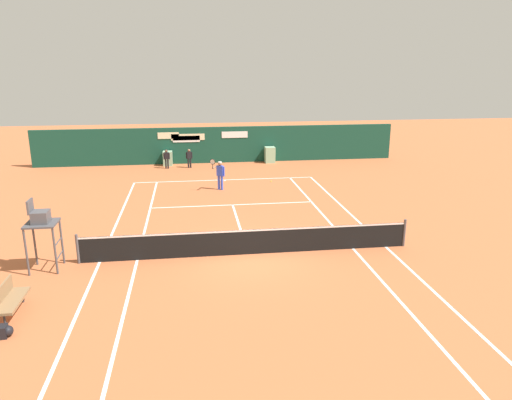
% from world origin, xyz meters
% --- Properties ---
extents(ground_plane, '(80.00, 80.00, 0.01)m').
position_xyz_m(ground_plane, '(-0.00, 0.58, 0.00)').
color(ground_plane, '#BC6038').
extents(tennis_net, '(12.10, 0.10, 1.07)m').
position_xyz_m(tennis_net, '(0.00, 0.00, 0.51)').
color(tennis_net, '#4C4C51').
rests_on(tennis_net, ground_plane).
extents(sponsor_back_wall, '(25.00, 1.02, 2.50)m').
position_xyz_m(sponsor_back_wall, '(0.02, 16.97, 1.21)').
color(sponsor_back_wall, '#144233').
rests_on(sponsor_back_wall, ground_plane).
extents(umpire_chair, '(1.00, 1.00, 2.48)m').
position_xyz_m(umpire_chair, '(-6.98, -0.38, 1.68)').
color(umpire_chair, '#47474C').
rests_on(umpire_chair, ground_plane).
extents(player_bench, '(0.54, 1.59, 0.88)m').
position_xyz_m(player_bench, '(-7.12, -3.45, 0.51)').
color(player_bench, '#38383D').
rests_on(player_bench, ground_plane).
extents(player_on_baseline, '(0.81, 0.63, 1.81)m').
position_xyz_m(player_on_baseline, '(-0.41, 9.44, 0.96)').
color(player_on_baseline, blue).
rests_on(player_on_baseline, ground_plane).
extents(ball_kid_left_post, '(0.42, 0.18, 1.26)m').
position_xyz_m(ball_kid_left_post, '(-3.55, 15.46, 0.73)').
color(ball_kid_left_post, black).
rests_on(ball_kid_left_post, ground_plane).
extents(ball_kid_centre_post, '(0.42, 0.20, 1.27)m').
position_xyz_m(ball_kid_centre_post, '(-2.06, 15.46, 0.73)').
color(ball_kid_centre_post, black).
rests_on(ball_kid_centre_post, ground_plane).
extents(tennis_ball_by_sideline, '(0.07, 0.07, 0.07)m').
position_xyz_m(tennis_ball_by_sideline, '(2.68, 10.84, 0.03)').
color(tennis_ball_by_sideline, '#CCE033').
rests_on(tennis_ball_by_sideline, ground_plane).
extents(tennis_ball_mid_court, '(0.07, 0.07, 0.07)m').
position_xyz_m(tennis_ball_mid_court, '(2.47, 2.07, 0.03)').
color(tennis_ball_mid_court, '#CCE033').
rests_on(tennis_ball_mid_court, ground_plane).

